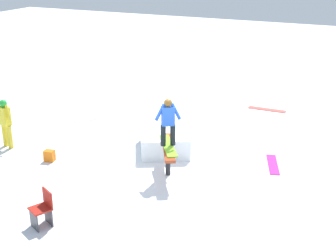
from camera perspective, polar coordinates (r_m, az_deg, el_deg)
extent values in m
plane|color=white|center=(13.40, 0.00, -5.94)|extent=(60.00, 60.00, 0.00)
cylinder|color=black|center=(13.22, 0.00, -4.38)|extent=(0.14, 0.14, 0.80)
cube|color=#A53F1E|center=(13.04, 0.00, -2.63)|extent=(1.82, 1.15, 0.08)
cube|color=white|center=(14.83, -0.43, -1.80)|extent=(2.29, 2.17, 0.65)
cube|color=#85CD2B|center=(13.02, 0.00, -2.40)|extent=(1.45, 1.10, 0.03)
cylinder|color=black|center=(12.88, -0.59, -1.16)|extent=(0.14, 0.14, 0.60)
cylinder|color=black|center=(12.92, 0.59, -1.09)|extent=(0.14, 0.14, 0.60)
cube|color=blue|center=(12.69, 0.00, 1.23)|extent=(0.37, 0.41, 0.53)
cylinder|color=blue|center=(12.62, -0.97, 1.69)|extent=(0.24, 0.29, 0.49)
cylinder|color=blue|center=(12.69, 0.96, 1.80)|extent=(0.24, 0.29, 0.49)
sphere|color=brown|center=(12.57, 0.00, 2.85)|extent=(0.22, 0.22, 0.22)
cylinder|color=gold|center=(15.79, -18.72, -1.29)|extent=(0.16, 0.16, 0.76)
cylinder|color=gold|center=(16.02, -19.26, -1.03)|extent=(0.16, 0.16, 0.76)
cube|color=yellow|center=(15.67, -19.28, 1.16)|extent=(0.32, 0.42, 0.61)
cylinder|color=yellow|center=(15.44, -18.89, 1.45)|extent=(0.15, 0.25, 0.54)
cylinder|color=yellow|center=(15.82, -19.78, 1.80)|extent=(0.15, 0.25, 0.54)
sphere|color=green|center=(15.54, -19.47, 2.62)|extent=(0.24, 0.24, 0.24)
cube|color=#D12796|center=(14.31, 12.66, -4.59)|extent=(1.38, 0.68, 0.02)
cube|color=white|center=(17.83, -9.36, 0.85)|extent=(1.26, 0.97, 0.02)
cube|color=#E35A4E|center=(19.04, 11.99, 1.98)|extent=(0.28, 1.50, 0.02)
cube|color=#3F3F44|center=(11.32, -16.02, -11.03)|extent=(0.20, 0.37, 0.44)
cube|color=#3F3F44|center=(11.44, -14.36, -10.50)|extent=(0.20, 0.37, 0.44)
cube|color=#AF2016|center=(11.26, -15.30, -9.72)|extent=(0.59, 0.59, 0.04)
cube|color=#AF2016|center=(11.22, -14.48, -8.46)|extent=(0.23, 0.41, 0.40)
cube|color=orange|center=(14.60, -14.25, -3.53)|extent=(0.27, 0.33, 0.34)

